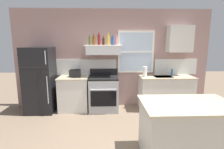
{
  "coord_description": "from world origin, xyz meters",
  "views": [
    {
      "loc": [
        -0.19,
        -2.61,
        1.81
      ],
      "look_at": [
        -0.05,
        1.2,
        1.1
      ],
      "focal_mm": 27.71,
      "sensor_mm": 36.0,
      "label": 1
    }
  ],
  "objects_px": {
    "bottle_rose_pink": "(116,40)",
    "paper_towel_roll": "(145,72)",
    "stove_range": "(104,93)",
    "kitchen_island": "(186,131)",
    "toaster": "(75,73)",
    "bottle_olive_oil_square": "(90,41)",
    "bottle_amber_wine": "(94,40)",
    "bottle_champagne_gold_foil": "(108,40)",
    "refrigerator": "(40,80)",
    "dish_soap_bottle": "(172,72)",
    "bottle_brown_stout": "(103,41)",
    "bottle_red_label_wine": "(99,40)",
    "bottle_blue_liqueur": "(112,41)"
  },
  "relations": [
    {
      "from": "bottle_rose_pink",
      "to": "paper_towel_roll",
      "type": "distance_m",
      "value": 1.12
    },
    {
      "from": "stove_range",
      "to": "kitchen_island",
      "type": "distance_m",
      "value": 2.43
    },
    {
      "from": "stove_range",
      "to": "toaster",
      "type": "bearing_deg",
      "value": 175.51
    },
    {
      "from": "bottle_rose_pink",
      "to": "kitchen_island",
      "type": "xyz_separation_m",
      "value": [
        0.96,
        -2.18,
        -1.4
      ]
    },
    {
      "from": "bottle_olive_oil_square",
      "to": "bottle_amber_wine",
      "type": "distance_m",
      "value": 0.14
    },
    {
      "from": "toaster",
      "to": "bottle_rose_pink",
      "type": "bearing_deg",
      "value": 3.64
    },
    {
      "from": "bottle_rose_pink",
      "to": "kitchen_island",
      "type": "bearing_deg",
      "value": -66.24
    },
    {
      "from": "stove_range",
      "to": "bottle_amber_wine",
      "type": "bearing_deg",
      "value": 162.92
    },
    {
      "from": "bottle_champagne_gold_foil",
      "to": "bottle_rose_pink",
      "type": "bearing_deg",
      "value": 19.94
    },
    {
      "from": "refrigerator",
      "to": "dish_soap_bottle",
      "type": "bearing_deg",
      "value": 2.6
    },
    {
      "from": "bottle_brown_stout",
      "to": "kitchen_island",
      "type": "distance_m",
      "value": 2.89
    },
    {
      "from": "bottle_brown_stout",
      "to": "dish_soap_bottle",
      "type": "xyz_separation_m",
      "value": [
        1.88,
        0.01,
        -0.84
      ]
    },
    {
      "from": "stove_range",
      "to": "bottle_rose_pink",
      "type": "bearing_deg",
      "value": 20.62
    },
    {
      "from": "dish_soap_bottle",
      "to": "bottle_olive_oil_square",
      "type": "bearing_deg",
      "value": 179.62
    },
    {
      "from": "refrigerator",
      "to": "bottle_red_label_wine",
      "type": "xyz_separation_m",
      "value": [
        1.54,
        0.1,
        1.03
      ]
    },
    {
      "from": "bottle_olive_oil_square",
      "to": "stove_range",
      "type": "bearing_deg",
      "value": -23.2
    },
    {
      "from": "bottle_champagne_gold_foil",
      "to": "bottle_blue_liqueur",
      "type": "distance_m",
      "value": 0.12
    },
    {
      "from": "stove_range",
      "to": "bottle_champagne_gold_foil",
      "type": "relative_size",
      "value": 3.45
    },
    {
      "from": "bottle_blue_liqueur",
      "to": "kitchen_island",
      "type": "relative_size",
      "value": 0.19
    },
    {
      "from": "refrigerator",
      "to": "stove_range",
      "type": "distance_m",
      "value": 1.69
    },
    {
      "from": "bottle_brown_stout",
      "to": "paper_towel_roll",
      "type": "distance_m",
      "value": 1.36
    },
    {
      "from": "bottle_brown_stout",
      "to": "bottle_rose_pink",
      "type": "xyz_separation_m",
      "value": [
        0.34,
        0.0,
        0.03
      ]
    },
    {
      "from": "bottle_blue_liqueur",
      "to": "kitchen_island",
      "type": "bearing_deg",
      "value": -63.36
    },
    {
      "from": "toaster",
      "to": "stove_range",
      "type": "bearing_deg",
      "value": -4.49
    },
    {
      "from": "bottle_amber_wine",
      "to": "bottle_champagne_gold_foil",
      "type": "distance_m",
      "value": 0.37
    },
    {
      "from": "bottle_brown_stout",
      "to": "bottle_amber_wine",
      "type": "bearing_deg",
      "value": -167.52
    },
    {
      "from": "bottle_brown_stout",
      "to": "bottle_champagne_gold_foil",
      "type": "height_order",
      "value": "bottle_champagne_gold_foil"
    },
    {
      "from": "stove_range",
      "to": "bottle_blue_liqueur",
      "type": "relative_size",
      "value": 4.17
    },
    {
      "from": "bottle_champagne_gold_foil",
      "to": "kitchen_island",
      "type": "xyz_separation_m",
      "value": [
        1.18,
        -2.1,
        -1.42
      ]
    },
    {
      "from": "stove_range",
      "to": "refrigerator",
      "type": "bearing_deg",
      "value": -179.21
    },
    {
      "from": "bottle_red_label_wine",
      "to": "dish_soap_bottle",
      "type": "relative_size",
      "value": 1.75
    },
    {
      "from": "bottle_red_label_wine",
      "to": "kitchen_island",
      "type": "relative_size",
      "value": 0.22
    },
    {
      "from": "bottle_amber_wine",
      "to": "bottle_red_label_wine",
      "type": "distance_m",
      "value": 0.13
    },
    {
      "from": "bottle_rose_pink",
      "to": "dish_soap_bottle",
      "type": "xyz_separation_m",
      "value": [
        1.54,
        0.01,
        -0.86
      ]
    },
    {
      "from": "bottle_champagne_gold_foil",
      "to": "paper_towel_roll",
      "type": "bearing_deg",
      "value": -0.76
    },
    {
      "from": "bottle_olive_oil_square",
      "to": "paper_towel_roll",
      "type": "bearing_deg",
      "value": -4.49
    },
    {
      "from": "paper_towel_roll",
      "to": "kitchen_island",
      "type": "relative_size",
      "value": 0.19
    },
    {
      "from": "stove_range",
      "to": "bottle_blue_liqueur",
      "type": "distance_m",
      "value": 1.41
    },
    {
      "from": "bottle_olive_oil_square",
      "to": "dish_soap_bottle",
      "type": "relative_size",
      "value": 1.46
    },
    {
      "from": "bottle_champagne_gold_foil",
      "to": "bottle_brown_stout",
      "type": "bearing_deg",
      "value": 147.37
    },
    {
      "from": "dish_soap_bottle",
      "to": "stove_range",
      "type": "bearing_deg",
      "value": -175.82
    },
    {
      "from": "bottle_olive_oil_square",
      "to": "kitchen_island",
      "type": "xyz_separation_m",
      "value": [
        1.66,
        -2.2,
        -1.4
      ]
    },
    {
      "from": "refrigerator",
      "to": "stove_range",
      "type": "xyz_separation_m",
      "value": [
        1.65,
        0.02,
        -0.38
      ]
    },
    {
      "from": "dish_soap_bottle",
      "to": "bottle_blue_liqueur",
      "type": "bearing_deg",
      "value": -177.89
    },
    {
      "from": "dish_soap_bottle",
      "to": "toaster",
      "type": "bearing_deg",
      "value": -178.31
    },
    {
      "from": "bottle_amber_wine",
      "to": "bottle_champagne_gold_foil",
      "type": "bearing_deg",
      "value": -3.75
    },
    {
      "from": "bottle_amber_wine",
      "to": "kitchen_island",
      "type": "relative_size",
      "value": 0.21
    },
    {
      "from": "bottle_amber_wine",
      "to": "bottle_rose_pink",
      "type": "bearing_deg",
      "value": 5.32
    },
    {
      "from": "bottle_blue_liqueur",
      "to": "paper_towel_roll",
      "type": "height_order",
      "value": "bottle_blue_liqueur"
    },
    {
      "from": "refrigerator",
      "to": "toaster",
      "type": "relative_size",
      "value": 5.7
    }
  ]
}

